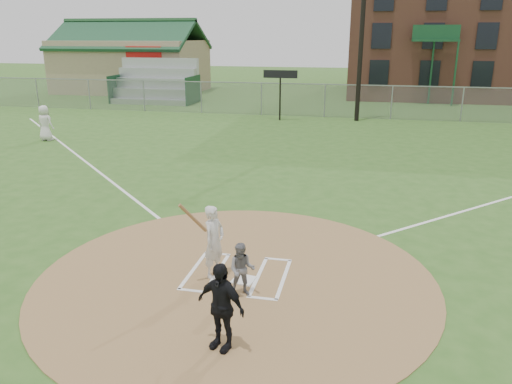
% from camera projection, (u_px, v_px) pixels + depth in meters
% --- Properties ---
extents(ground, '(140.00, 140.00, 0.00)m').
position_uv_depth(ground, '(236.00, 278.00, 10.58)').
color(ground, '#30591E').
rests_on(ground, ground).
extents(dirt_circle, '(8.40, 8.40, 0.02)m').
position_uv_depth(dirt_circle, '(236.00, 278.00, 10.57)').
color(dirt_circle, '#987448').
rests_on(dirt_circle, ground).
extents(home_plate, '(0.50, 0.50, 0.03)m').
position_uv_depth(home_plate, '(244.00, 280.00, 10.43)').
color(home_plate, white).
rests_on(home_plate, dirt_circle).
extents(foul_line_third, '(17.04, 17.04, 0.01)m').
position_uv_depth(foul_line_third, '(81.00, 158.00, 20.78)').
color(foul_line_third, white).
rests_on(foul_line_third, ground).
extents(catcher, '(0.58, 0.48, 1.09)m').
position_uv_depth(catcher, '(242.00, 270.00, 9.72)').
color(catcher, slate).
rests_on(catcher, dirt_circle).
extents(umpire, '(0.96, 0.65, 1.51)m').
position_uv_depth(umpire, '(221.00, 306.00, 8.00)').
color(umpire, black).
rests_on(umpire, dirt_circle).
extents(ondeck_player, '(0.89, 0.64, 1.69)m').
position_uv_depth(ondeck_player, '(45.00, 123.00, 23.98)').
color(ondeck_player, silver).
rests_on(ondeck_player, ground).
extents(batters_boxes, '(2.08, 1.88, 0.01)m').
position_uv_depth(batters_boxes, '(238.00, 274.00, 10.71)').
color(batters_boxes, white).
rests_on(batters_boxes, dirt_circle).
extents(batter_at_plate, '(0.81, 0.96, 1.78)m').
position_uv_depth(batter_at_plate, '(214.00, 241.00, 10.42)').
color(batter_at_plate, silver).
rests_on(batter_at_plate, dirt_circle).
extents(outfield_fence, '(56.08, 0.08, 2.03)m').
position_uv_depth(outfield_fence, '(325.00, 101.00, 30.76)').
color(outfield_fence, slate).
rests_on(outfield_fence, ground).
extents(bleachers, '(6.08, 3.20, 3.20)m').
position_uv_depth(bleachers, '(155.00, 81.00, 37.12)').
color(bleachers, '#B7BABF').
rests_on(bleachers, ground).
extents(clubhouse, '(12.20, 8.71, 6.23)m').
position_uv_depth(clubhouse, '(132.00, 64.00, 44.22)').
color(clubhouse, tan).
rests_on(clubhouse, ground).
extents(light_pole, '(1.20, 0.30, 12.22)m').
position_uv_depth(light_pole, '(364.00, 2.00, 27.72)').
color(light_pole, black).
rests_on(light_pole, ground).
extents(scoreboard_sign, '(2.00, 0.10, 2.93)m').
position_uv_depth(scoreboard_sign, '(280.00, 80.00, 29.17)').
color(scoreboard_sign, black).
rests_on(scoreboard_sign, ground).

